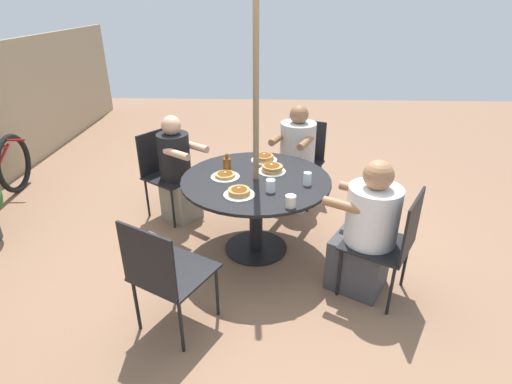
% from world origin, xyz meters
% --- Properties ---
extents(ground_plane, '(12.00, 12.00, 0.00)m').
position_xyz_m(ground_plane, '(0.00, 0.00, 0.00)').
color(ground_plane, '#8C664C').
extents(patio_table, '(1.29, 1.29, 0.72)m').
position_xyz_m(patio_table, '(0.00, 0.00, 0.59)').
color(patio_table, black).
rests_on(patio_table, ground).
extents(umbrella_pole, '(0.05, 0.05, 2.36)m').
position_xyz_m(umbrella_pole, '(0.00, 0.00, 1.18)').
color(umbrella_pole, '#846B4C').
rests_on(umbrella_pole, ground).
extents(patio_chair_north, '(0.61, 0.61, 0.89)m').
position_xyz_m(patio_chair_north, '(1.08, -0.47, 0.51)').
color(patio_chair_north, black).
rests_on(patio_chair_north, ground).
extents(diner_north, '(0.61, 0.54, 1.12)m').
position_xyz_m(diner_north, '(0.91, -0.40, 0.51)').
color(diner_north, beige).
rests_on(diner_north, ground).
extents(patio_chair_east, '(0.65, 0.65, 0.89)m').
position_xyz_m(patio_chair_east, '(0.67, 0.97, 0.51)').
color(patio_chair_east, black).
rests_on(patio_chair_east, ground).
extents(diner_east, '(0.52, 0.55, 1.10)m').
position_xyz_m(diner_east, '(0.57, 0.82, 0.51)').
color(diner_east, gray).
rests_on(diner_east, ground).
extents(patio_chair_south, '(0.63, 0.63, 0.89)m').
position_xyz_m(patio_chair_south, '(-1.04, 0.56, 0.51)').
color(patio_chair_south, black).
rests_on(patio_chair_south, ground).
extents(patio_chair_west, '(0.64, 0.64, 0.89)m').
position_xyz_m(patio_chair_west, '(-0.60, -1.02, 0.51)').
color(patio_chair_west, black).
rests_on(patio_chair_west, ground).
extents(diner_west, '(0.57, 0.60, 1.10)m').
position_xyz_m(diner_west, '(-0.51, -0.86, 0.49)').
color(diner_west, '#3D3D42').
rests_on(diner_west, ground).
extents(pancake_plate_a, '(0.25, 0.25, 0.08)m').
position_xyz_m(pancake_plate_a, '(0.14, -0.14, 0.75)').
color(pancake_plate_a, white).
rests_on(pancake_plate_a, patio_table).
extents(pancake_plate_b, '(0.25, 0.25, 0.06)m').
position_xyz_m(pancake_plate_b, '(-0.33, 0.12, 0.74)').
color(pancake_plate_b, white).
rests_on(pancake_plate_b, patio_table).
extents(pancake_plate_c, '(0.25, 0.25, 0.07)m').
position_xyz_m(pancake_plate_c, '(0.41, -0.06, 0.74)').
color(pancake_plate_c, white).
rests_on(pancake_plate_c, patio_table).
extents(pancake_plate_d, '(0.25, 0.25, 0.05)m').
position_xyz_m(pancake_plate_d, '(0.01, 0.27, 0.73)').
color(pancake_plate_d, white).
rests_on(pancake_plate_d, patio_table).
extents(syrup_bottle, '(0.09, 0.07, 0.15)m').
position_xyz_m(syrup_bottle, '(0.19, 0.27, 0.78)').
color(syrup_bottle, brown).
rests_on(syrup_bottle, patio_table).
extents(coffee_cup, '(0.08, 0.08, 0.09)m').
position_xyz_m(coffee_cup, '(-0.51, -0.28, 0.76)').
color(coffee_cup, beige).
rests_on(coffee_cup, patio_table).
extents(drinking_glass_a, '(0.07, 0.07, 0.11)m').
position_xyz_m(drinking_glass_a, '(-0.11, -0.43, 0.77)').
color(drinking_glass_a, silver).
rests_on(drinking_glass_a, patio_table).
extents(drinking_glass_b, '(0.08, 0.08, 0.10)m').
position_xyz_m(drinking_glass_b, '(-0.25, -0.13, 0.77)').
color(drinking_glass_b, silver).
rests_on(drinking_glass_b, patio_table).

